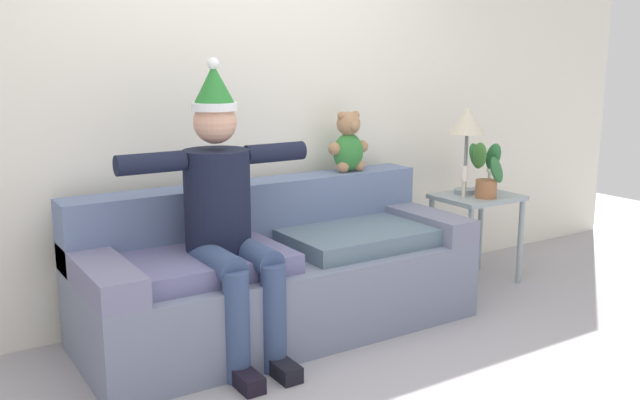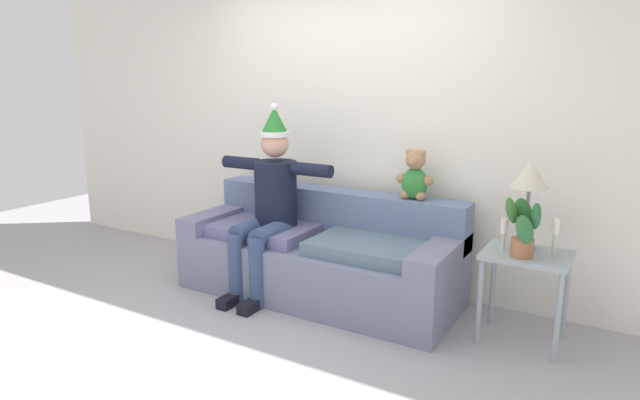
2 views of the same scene
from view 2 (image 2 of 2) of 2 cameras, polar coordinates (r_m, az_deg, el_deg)
ground_plane at (r=3.66m, az=-8.55°, el=-15.17°), size 10.00×10.00×0.00m
back_wall at (r=4.55m, az=3.37°, el=8.25°), size 7.00×0.10×2.70m
couch at (r=4.31m, az=0.05°, el=-5.89°), size 2.20×0.86×0.81m
person_seated at (r=4.27m, az=-5.44°, el=0.05°), size 1.02×0.77×1.52m
teddy_bear at (r=4.10m, az=10.01°, el=2.43°), size 0.29×0.17×0.38m
side_table at (r=3.75m, az=20.97°, el=-6.81°), size 0.53×0.43×0.61m
table_lamp at (r=3.70m, az=21.37°, el=2.09°), size 0.24×0.24×0.59m
potted_plant at (r=3.59m, az=20.74°, el=-2.77°), size 0.24×0.26×0.39m
candle_tall at (r=3.69m, az=18.93°, el=-3.03°), size 0.04×0.04×0.21m
candle_short at (r=3.70m, az=23.67°, el=-3.11°), size 0.04×0.04×0.24m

